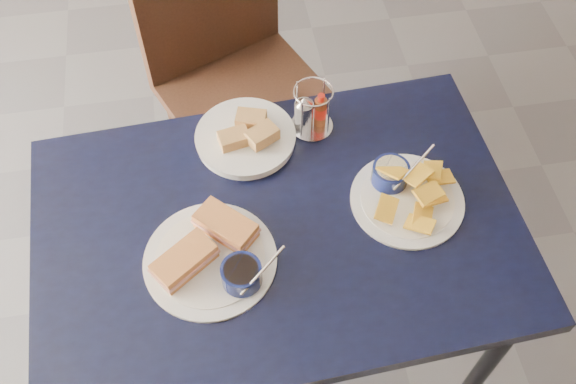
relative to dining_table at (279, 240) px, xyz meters
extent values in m
plane|color=#505055|center=(0.01, 0.24, -0.68)|extent=(6.00, 6.00, 0.00)
cube|color=black|center=(0.00, 0.00, 0.05)|extent=(1.17, 0.81, 0.04)
cylinder|color=black|center=(0.49, -0.30, -0.32)|extent=(0.04, 0.04, 0.71)
cylinder|color=black|center=(-0.49, 0.30, -0.32)|extent=(0.04, 0.04, 0.71)
cylinder|color=black|center=(0.49, 0.30, -0.32)|extent=(0.04, 0.04, 0.71)
cube|color=black|center=(-0.01, 0.65, -0.19)|extent=(0.62, 0.60, 0.05)
cylinder|color=black|center=(-0.20, 0.47, -0.45)|extent=(0.04, 0.04, 0.47)
cylinder|color=black|center=(0.19, 0.47, -0.45)|extent=(0.04, 0.04, 0.47)
cylinder|color=black|center=(-0.20, 0.84, -0.45)|extent=(0.04, 0.04, 0.47)
cylinder|color=black|center=(0.19, 0.84, -0.45)|extent=(0.04, 0.04, 0.47)
cylinder|color=white|center=(-0.17, -0.07, 0.08)|extent=(0.30, 0.30, 0.01)
cylinder|color=white|center=(-0.17, -0.07, 0.08)|extent=(0.25, 0.25, 0.00)
cube|color=#D0864A|center=(-0.22, -0.08, 0.11)|extent=(0.15, 0.14, 0.04)
cube|color=tan|center=(-0.22, -0.08, 0.10)|extent=(0.16, 0.15, 0.01)
cube|color=#D0864A|center=(-0.12, 0.00, 0.11)|extent=(0.15, 0.15, 0.04)
cube|color=tan|center=(-0.12, 0.00, 0.10)|extent=(0.16, 0.16, 0.01)
cylinder|color=#0A113B|center=(-0.10, -0.13, 0.11)|extent=(0.09, 0.09, 0.05)
cylinder|color=black|center=(-0.10, -0.13, 0.12)|extent=(0.08, 0.08, 0.01)
cylinder|color=silver|center=(-0.06, -0.15, 0.15)|extent=(0.11, 0.07, 0.08)
cylinder|color=white|center=(0.32, 0.01, 0.08)|extent=(0.27, 0.27, 0.01)
cylinder|color=white|center=(0.32, 0.01, 0.08)|extent=(0.22, 0.22, 0.00)
cube|color=yellow|center=(0.33, -0.05, 0.09)|extent=(0.07, 0.08, 0.02)
cube|color=yellow|center=(0.32, -0.07, 0.09)|extent=(0.08, 0.07, 0.02)
cube|color=yellow|center=(0.25, -0.02, 0.09)|extent=(0.07, 0.08, 0.03)
cube|color=yellow|center=(0.36, 0.01, 0.10)|extent=(0.07, 0.06, 0.02)
cube|color=yellow|center=(0.36, -0.01, 0.10)|extent=(0.07, 0.05, 0.01)
cube|color=yellow|center=(0.30, 0.07, 0.11)|extent=(0.08, 0.07, 0.01)
cube|color=yellow|center=(0.40, 0.04, 0.11)|extent=(0.07, 0.05, 0.02)
cube|color=yellow|center=(0.38, 0.05, 0.12)|extent=(0.07, 0.08, 0.03)
cube|color=yellow|center=(0.28, 0.07, 0.12)|extent=(0.08, 0.08, 0.03)
cube|color=yellow|center=(0.35, -0.01, 0.13)|extent=(0.08, 0.07, 0.02)
cube|color=yellow|center=(0.34, 0.04, 0.13)|extent=(0.08, 0.07, 0.02)
cylinder|color=#0A113B|center=(0.29, 0.07, 0.11)|extent=(0.09, 0.09, 0.05)
cylinder|color=beige|center=(0.29, 0.07, 0.12)|extent=(0.08, 0.08, 0.01)
cylinder|color=silver|center=(0.33, 0.05, 0.15)|extent=(0.11, 0.07, 0.08)
cylinder|color=white|center=(-0.04, 0.26, 0.08)|extent=(0.25, 0.25, 0.02)
cylinder|color=white|center=(-0.04, 0.26, 0.09)|extent=(0.21, 0.21, 0.00)
cube|color=tan|center=(-0.07, 0.24, 0.11)|extent=(0.08, 0.06, 0.03)
cube|color=tan|center=(-0.02, 0.29, 0.12)|extent=(0.09, 0.07, 0.03)
cube|color=tan|center=(0.00, 0.23, 0.12)|extent=(0.09, 0.08, 0.03)
cylinder|color=silver|center=(0.13, 0.28, 0.07)|extent=(0.11, 0.11, 0.01)
cylinder|color=silver|center=(0.17, 0.32, 0.14)|extent=(0.01, 0.01, 0.13)
cylinder|color=silver|center=(0.10, 0.32, 0.14)|extent=(0.01, 0.01, 0.13)
cylinder|color=silver|center=(0.10, 0.25, 0.14)|extent=(0.01, 0.01, 0.13)
cylinder|color=silver|center=(0.17, 0.25, 0.14)|extent=(0.01, 0.01, 0.13)
torus|color=silver|center=(0.13, 0.28, 0.20)|extent=(0.10, 0.10, 0.00)
cylinder|color=silver|center=(0.11, 0.28, 0.12)|extent=(0.05, 0.05, 0.08)
cone|color=silver|center=(0.11, 0.28, 0.17)|extent=(0.04, 0.04, 0.02)
cylinder|color=brown|center=(0.15, 0.29, 0.12)|extent=(0.03, 0.03, 0.08)
cylinder|color=#AD1709|center=(0.15, 0.29, 0.12)|extent=(0.03, 0.03, 0.03)
cylinder|color=#AD1709|center=(0.15, 0.29, 0.17)|extent=(0.02, 0.02, 0.02)
camera|label=1|loc=(-0.11, -0.78, 1.35)|focal=40.00mm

